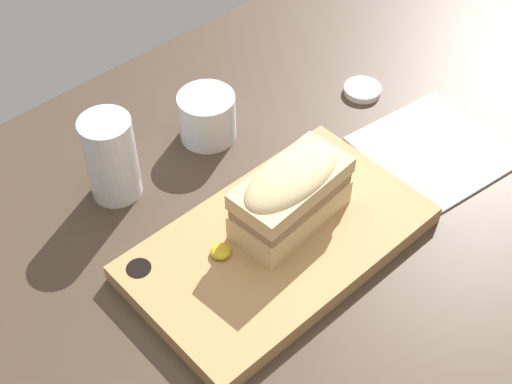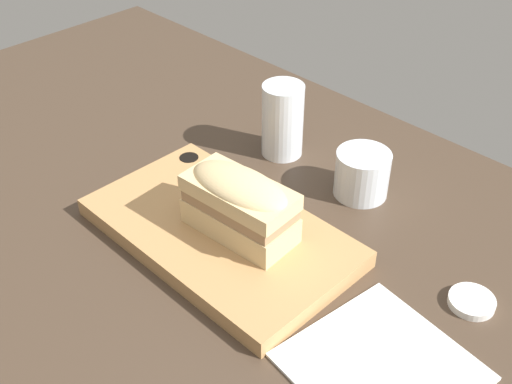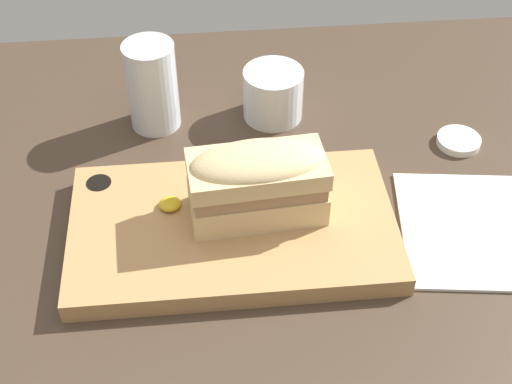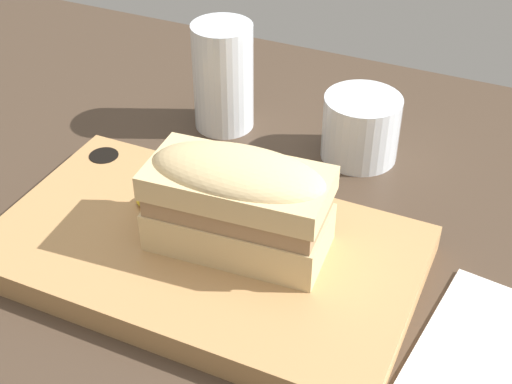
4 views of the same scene
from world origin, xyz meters
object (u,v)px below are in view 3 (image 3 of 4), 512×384
object	(u,v)px
napkin	(480,229)
condiment_dish	(459,141)
wine_glass	(273,96)
serving_board	(232,227)
water_glass	(153,91)
sandwich	(257,180)

from	to	relation	value
napkin	condiment_dish	bearing A→B (deg)	82.04
wine_glass	napkin	distance (cm)	32.66
serving_board	condiment_dish	bearing A→B (deg)	23.58
water_glass	wine_glass	xyz separation A→B (cm)	(16.11, 0.20, -2.11)
water_glass	condiment_dish	bearing A→B (deg)	-11.92
water_glass	napkin	bearing A→B (deg)	-32.52
water_glass	napkin	distance (cm)	45.07
wine_glass	sandwich	bearing A→B (deg)	-101.36
sandwich	wine_glass	size ratio (longest dim) A/B	1.91
water_glass	condiment_dish	xyz separation A→B (cm)	(39.94, -8.43, -4.80)
condiment_dish	wine_glass	bearing A→B (deg)	160.09
serving_board	water_glass	bearing A→B (deg)	111.93
sandwich	condiment_dish	world-z (taller)	sandwich
sandwich	napkin	bearing A→B (deg)	-6.91
sandwich	water_glass	world-z (taller)	water_glass
napkin	sandwich	bearing A→B (deg)	173.09
wine_glass	condiment_dish	bearing A→B (deg)	-19.91
serving_board	wine_glass	distance (cm)	23.43
sandwich	serving_board	bearing A→B (deg)	-160.57
wine_glass	water_glass	bearing A→B (deg)	-179.29
napkin	condiment_dish	world-z (taller)	condiment_dish
napkin	wine_glass	bearing A→B (deg)	131.73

